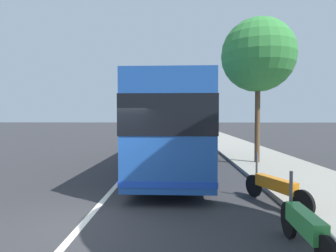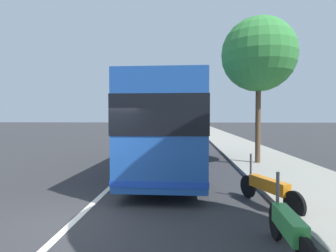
{
  "view_description": "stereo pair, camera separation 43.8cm",
  "coord_description": "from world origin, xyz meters",
  "px_view_note": "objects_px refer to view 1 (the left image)",
  "views": [
    {
      "loc": [
        -5.58,
        -1.98,
        2.28
      ],
      "look_at": [
        7.88,
        -1.6,
        1.84
      ],
      "focal_mm": 29.46,
      "sensor_mm": 36.0,
      "label": 1
    },
    {
      "loc": [
        -5.57,
        -2.41,
        2.28
      ],
      "look_at": [
        7.88,
        -1.6,
        1.84
      ],
      "focal_mm": 29.46,
      "sensor_mm": 36.0,
      "label": 2
    }
  ],
  "objects_px": {
    "roadside_tree_mid_block": "(258,55)",
    "motorcycle_nearest_curb": "(275,187)",
    "car_ahead_same_lane": "(173,129)",
    "motorcycle_far_end": "(305,228)",
    "car_side_street": "(142,132)",
    "coach_bus": "(174,124)",
    "car_far_distant": "(177,125)"
  },
  "relations": [
    {
      "from": "roadside_tree_mid_block",
      "to": "motorcycle_nearest_curb",
      "type": "bearing_deg",
      "value": 167.78
    },
    {
      "from": "car_ahead_same_lane",
      "to": "motorcycle_far_end",
      "type": "bearing_deg",
      "value": -172.51
    },
    {
      "from": "roadside_tree_mid_block",
      "to": "car_ahead_same_lane",
      "type": "bearing_deg",
      "value": 10.41
    },
    {
      "from": "car_side_street",
      "to": "roadside_tree_mid_block",
      "type": "height_order",
      "value": "roadside_tree_mid_block"
    },
    {
      "from": "car_ahead_same_lane",
      "to": "roadside_tree_mid_block",
      "type": "bearing_deg",
      "value": -166.5
    },
    {
      "from": "coach_bus",
      "to": "car_side_street",
      "type": "height_order",
      "value": "coach_bus"
    },
    {
      "from": "motorcycle_nearest_curb",
      "to": "coach_bus",
      "type": "bearing_deg",
      "value": 1.81
    },
    {
      "from": "motorcycle_far_end",
      "to": "car_far_distant",
      "type": "xyz_separation_m",
      "value": [
        49.8,
        1.84,
        0.2
      ]
    },
    {
      "from": "motorcycle_far_end",
      "to": "roadside_tree_mid_block",
      "type": "distance_m",
      "value": 10.02
    },
    {
      "from": "coach_bus",
      "to": "car_far_distant",
      "type": "bearing_deg",
      "value": 0.53
    },
    {
      "from": "roadside_tree_mid_block",
      "to": "car_side_street",
      "type": "bearing_deg",
      "value": 25.06
    },
    {
      "from": "car_side_street",
      "to": "motorcycle_far_end",
      "type": "bearing_deg",
      "value": 10.95
    },
    {
      "from": "motorcycle_nearest_curb",
      "to": "car_ahead_same_lane",
      "type": "xyz_separation_m",
      "value": [
        28.89,
        2.88,
        0.27
      ]
    },
    {
      "from": "coach_bus",
      "to": "motorcycle_far_end",
      "type": "bearing_deg",
      "value": -164.45
    },
    {
      "from": "motorcycle_nearest_curb",
      "to": "car_ahead_same_lane",
      "type": "bearing_deg",
      "value": -16.87
    },
    {
      "from": "car_ahead_same_lane",
      "to": "coach_bus",
      "type": "bearing_deg",
      "value": -176.34
    },
    {
      "from": "coach_bus",
      "to": "motorcycle_nearest_curb",
      "type": "xyz_separation_m",
      "value": [
        -5.85,
        -2.65,
        -1.5
      ]
    },
    {
      "from": "motorcycle_nearest_curb",
      "to": "car_ahead_same_lane",
      "type": "distance_m",
      "value": 29.04
    },
    {
      "from": "motorcycle_far_end",
      "to": "car_far_distant",
      "type": "relative_size",
      "value": 0.48
    },
    {
      "from": "roadside_tree_mid_block",
      "to": "motorcycle_far_end",
      "type": "bearing_deg",
      "value": 168.47
    },
    {
      "from": "coach_bus",
      "to": "car_far_distant",
      "type": "relative_size",
      "value": 2.78
    },
    {
      "from": "car_side_street",
      "to": "car_ahead_same_lane",
      "type": "relative_size",
      "value": 0.99
    },
    {
      "from": "motorcycle_far_end",
      "to": "car_side_street",
      "type": "xyz_separation_m",
      "value": [
        24.76,
        5.75,
        0.23
      ]
    },
    {
      "from": "coach_bus",
      "to": "motorcycle_nearest_curb",
      "type": "bearing_deg",
      "value": -154.61
    },
    {
      "from": "coach_bus",
      "to": "motorcycle_far_end",
      "type": "distance_m",
      "value": 8.87
    },
    {
      "from": "motorcycle_far_end",
      "to": "roadside_tree_mid_block",
      "type": "height_order",
      "value": "roadside_tree_mid_block"
    },
    {
      "from": "motorcycle_nearest_curb",
      "to": "car_side_street",
      "type": "xyz_separation_m",
      "value": [
        22.15,
        6.21,
        0.24
      ]
    },
    {
      "from": "coach_bus",
      "to": "roadside_tree_mid_block",
      "type": "distance_m",
      "value": 5.1
    },
    {
      "from": "coach_bus",
      "to": "motorcycle_far_end",
      "type": "height_order",
      "value": "coach_bus"
    },
    {
      "from": "motorcycle_far_end",
      "to": "roadside_tree_mid_block",
      "type": "xyz_separation_m",
      "value": [
        8.67,
        -1.77,
        4.7
      ]
    },
    {
      "from": "car_far_distant",
      "to": "roadside_tree_mid_block",
      "type": "xyz_separation_m",
      "value": [
        -41.13,
        -3.61,
        4.5
      ]
    },
    {
      "from": "coach_bus",
      "to": "car_far_distant",
      "type": "xyz_separation_m",
      "value": [
        41.34,
        -0.36,
        -1.3
      ]
    }
  ]
}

